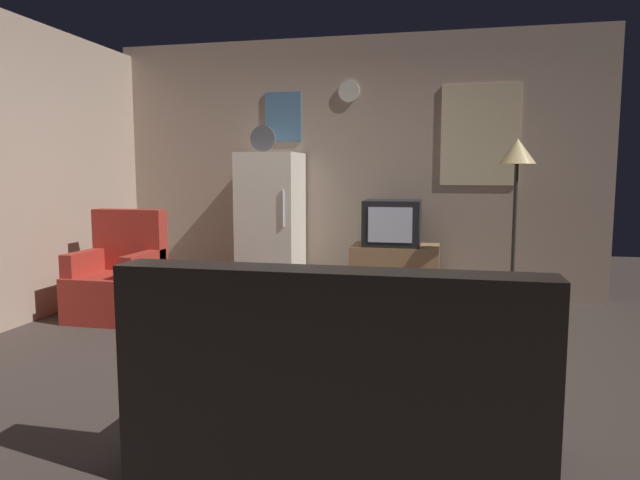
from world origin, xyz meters
The scene contains 12 objects.
ground_plane centered at (0.00, 0.00, 0.00)m, with size 12.00×12.00×0.00m, color #3D332D.
wall_with_art centered at (0.01, 2.45, 1.36)m, with size 5.20×0.12×2.71m.
fridge centered at (-0.77, 2.07, 0.75)m, with size 0.60×0.62×1.77m.
tv_stand centered at (0.54, 1.96, 0.30)m, with size 0.84×0.53×0.59m.
crt_tv centered at (0.50, 1.96, 0.81)m, with size 0.54×0.51×0.44m.
standing_lamp centered at (1.60, 1.64, 1.36)m, with size 0.32×0.32×1.59m.
coffee_table centered at (-0.49, 0.24, 0.22)m, with size 0.72×0.72×0.43m.
wine_glass centered at (-0.58, 0.23, 0.51)m, with size 0.05×0.05×0.15m, color silver.
mug_ceramic_white centered at (-0.37, 0.44, 0.48)m, with size 0.08×0.08×0.09m, color silver.
remote_control centered at (-0.44, 0.18, 0.45)m, with size 0.15×0.04×0.02m, color black.
armchair centered at (-1.85, 0.95, 0.34)m, with size 0.68×0.68×0.96m.
couch centered at (0.56, -1.24, 0.31)m, with size 1.70×0.80×0.92m.
Camera 1 is at (1.00, -3.56, 1.28)m, focal length 31.80 mm.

